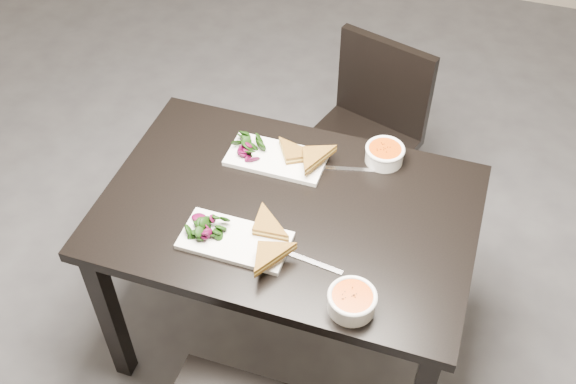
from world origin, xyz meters
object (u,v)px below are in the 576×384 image
(plate_far, at_px, (276,158))
(soup_bowl_near, at_px, (352,300))
(table, at_px, (288,227))
(soup_bowl_far, at_px, (385,153))
(chair_far, at_px, (367,128))
(plate_near, at_px, (235,240))

(plate_far, bearing_deg, soup_bowl_near, -51.81)
(soup_bowl_near, xyz_separation_m, plate_far, (-0.40, 0.51, -0.03))
(table, height_order, soup_bowl_far, soup_bowl_far)
(chair_far, distance_m, plate_far, 0.66)
(plate_near, distance_m, soup_bowl_near, 0.42)
(plate_far, bearing_deg, chair_far, 70.32)
(plate_far, relative_size, soup_bowl_far, 2.48)
(table, xyz_separation_m, plate_near, (-0.11, -0.19, 0.11))
(plate_near, xyz_separation_m, plate_far, (0.00, 0.39, 0.00))
(table, xyz_separation_m, soup_bowl_far, (0.24, 0.31, 0.13))
(soup_bowl_far, bearing_deg, plate_far, -161.90)
(soup_bowl_near, relative_size, plate_far, 0.42)
(plate_near, height_order, plate_far, same)
(soup_bowl_far, bearing_deg, soup_bowl_near, -85.66)
(soup_bowl_near, bearing_deg, plate_near, 163.20)
(soup_bowl_far, bearing_deg, chair_far, 107.84)
(chair_far, bearing_deg, table, -80.36)
(table, xyz_separation_m, plate_far, (-0.11, 0.20, 0.11))
(table, distance_m, plate_near, 0.24)
(chair_far, xyz_separation_m, soup_bowl_far, (0.15, -0.46, 0.30))
(plate_near, relative_size, soup_bowl_near, 2.37)
(soup_bowl_near, height_order, plate_far, soup_bowl_near)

